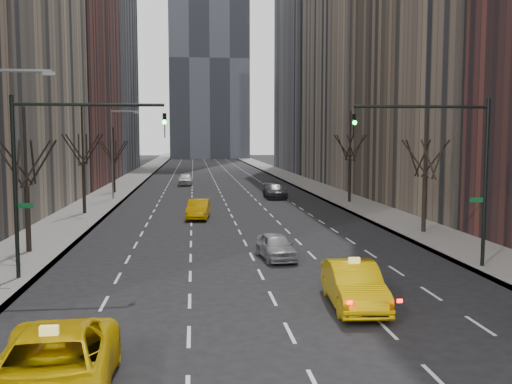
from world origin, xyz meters
name	(u,v)px	position (x,y,z in m)	size (l,w,h in m)	color
sidewalk_left	(130,181)	(-12.25, 70.00, 0.07)	(4.50, 320.00, 0.15)	slate
sidewalk_right	(297,180)	(12.25, 70.00, 0.07)	(4.50, 320.00, 0.15)	slate
bld_left_far	(52,19)	(-21.50, 66.00, 22.00)	(14.00, 28.00, 44.00)	brown
bld_left_deep	(91,8)	(-21.50, 96.00, 30.00)	(14.00, 30.00, 60.00)	slate
bld_right_far	(372,1)	(21.50, 64.00, 25.00)	(14.00, 28.00, 50.00)	tan
bld_right_deep	(322,18)	(21.50, 95.00, 29.00)	(14.00, 30.00, 58.00)	slate
tree_lw_b	(27,186)	(-12.00, 18.00, 3.72)	(3.36, 3.50, 7.82)	black
tree_lw_c	(83,166)	(-12.00, 34.00, 4.04)	(3.36, 3.50, 8.74)	black
tree_lw_d	(114,162)	(-12.00, 52.00, 3.56)	(3.36, 3.50, 7.36)	black
tree_rw_b	(425,178)	(12.00, 22.00, 3.72)	(3.36, 3.50, 7.82)	black
tree_rw_c	(350,162)	(12.00, 40.00, 4.04)	(3.36, 3.50, 8.74)	black
traffic_mast_left	(54,157)	(-9.11, 12.00, 5.49)	(6.69, 0.39, 8.00)	black
traffic_mast_right	(452,155)	(9.11, 12.00, 5.49)	(6.69, 0.39, 8.00)	black
streetlight_far	(116,145)	(-10.84, 45.00, 5.62)	(2.83, 0.22, 9.00)	slate
taxi_suv	(51,371)	(-6.42, -0.38, 0.86)	(2.85, 6.19, 1.72)	#E2B804
taxi_sedan	(354,285)	(2.87, 6.62, 0.82)	(1.74, 5.00, 1.65)	#E8B504
silver_sedan_ahead	(276,246)	(1.19, 15.33, 0.67)	(1.58, 3.92, 1.34)	gray
far_taxi	(199,209)	(-2.68, 30.87, 0.75)	(1.58, 4.53, 1.49)	#F6AD05
far_suv_grey	(275,191)	(5.44, 45.30, 0.75)	(2.10, 5.15, 1.50)	#2F3035
far_car_white	(185,179)	(-4.15, 62.86, 0.80)	(1.89, 4.69, 1.60)	white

